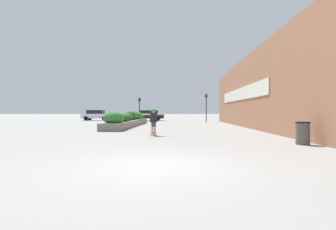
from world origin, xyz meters
name	(u,v)px	position (x,y,z in m)	size (l,w,h in m)	color
ground_plane	(156,166)	(0.00, 0.00, 0.00)	(300.00, 300.00, 0.00)	gray
building_wall_right	(257,90)	(6.44, 13.43, 2.95)	(0.67, 32.39, 5.91)	#9E6647
planter_box	(129,120)	(-4.06, 17.97, 0.54)	(1.72, 14.28, 1.39)	slate
skateboard	(153,134)	(-0.84, 8.05, 0.07)	(0.43, 0.61, 0.10)	maroon
skateboarder	(153,119)	(-0.84, 8.05, 0.95)	(1.23, 0.62, 1.40)	tan
trash_bin	(303,133)	(5.54, 4.34, 0.46)	(0.56, 0.56, 0.92)	#514C47
car_leftmost	(96,115)	(-11.94, 33.09, 0.82)	(4.45, 1.87, 1.58)	silver
car_center_left	(264,115)	(13.56, 33.65, 0.79)	(4.12, 2.05, 1.49)	navy
car_center_right	(148,115)	(-3.90, 32.35, 0.82)	(4.71, 1.85, 1.54)	black
traffic_light_left	(139,105)	(-4.53, 27.56, 2.15)	(0.28, 0.30, 3.12)	black
traffic_light_right	(206,103)	(4.16, 27.60, 2.45)	(0.28, 0.30, 3.61)	black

